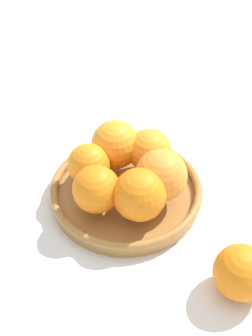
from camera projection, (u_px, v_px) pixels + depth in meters
ground_plane at (126, 198)px, 0.78m from camera, size 4.00×4.00×0.00m
fruit_bowl at (126, 191)px, 0.77m from camera, size 0.25×0.25×0.03m
orange_pile at (128, 169)px, 0.73m from camera, size 0.19×0.19×0.08m
stray_orange at (242, 272)px, 0.63m from camera, size 0.08×0.08×0.08m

